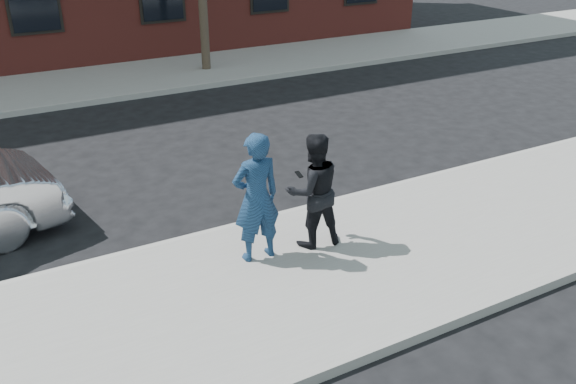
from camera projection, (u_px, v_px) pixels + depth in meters
ground at (198, 305)px, 8.05m from camera, size 100.00×100.00×0.00m
near_sidewalk at (205, 311)px, 7.82m from camera, size 50.00×3.50×0.15m
near_curb at (161, 247)px, 9.24m from camera, size 50.00×0.10×0.15m
far_sidewalk at (52, 89)px, 16.91m from camera, size 50.00×3.50×0.15m
far_curb at (64, 106)px, 15.49m from camera, size 50.00×0.10×0.15m
man_hoodie at (256, 198)px, 8.44m from camera, size 0.70×0.51×1.92m
man_peacoat at (313, 191)px, 8.84m from camera, size 0.92×0.75×1.75m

